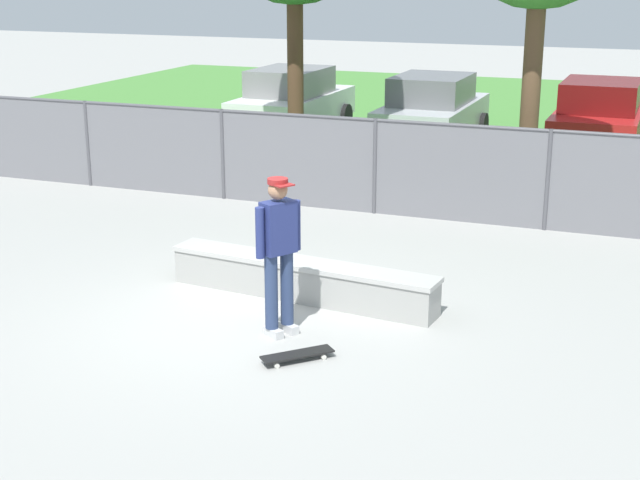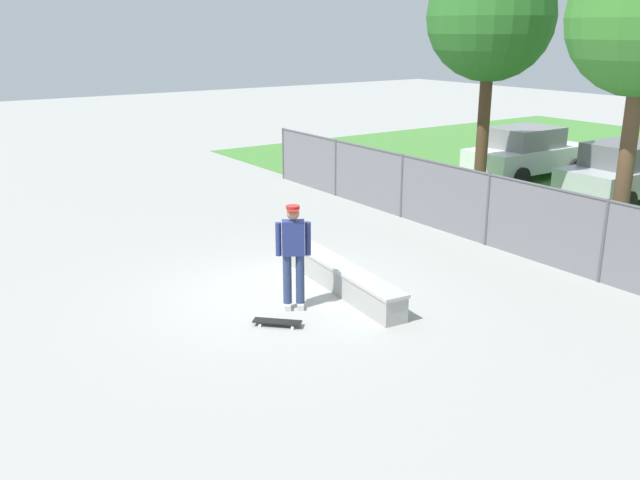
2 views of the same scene
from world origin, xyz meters
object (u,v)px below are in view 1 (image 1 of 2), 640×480
(concrete_ledge, at_px, (302,279))
(car_silver, at_px, (432,110))
(skateboarder, at_px, (279,248))
(car_red, at_px, (599,117))
(skateboard, at_px, (297,355))
(car_white, at_px, (292,101))

(concrete_ledge, bearing_deg, car_silver, 95.47)
(skateboarder, bearing_deg, car_red, 78.37)
(car_silver, xyz_separation_m, car_red, (3.71, 0.36, 0.00))
(skateboarder, bearing_deg, car_silver, 95.92)
(skateboard, bearing_deg, skateboarder, 127.25)
(skateboard, distance_m, car_red, 12.93)
(skateboard, relative_size, car_red, 0.17)
(concrete_ledge, distance_m, skateboarder, 1.43)
(car_silver, bearing_deg, concrete_ledge, -84.53)
(skateboarder, xyz_separation_m, car_red, (2.49, 12.12, -0.19))
(concrete_ledge, distance_m, car_red, 11.28)
(car_silver, bearing_deg, skateboarder, -84.08)
(car_white, relative_size, car_red, 1.00)
(skateboard, distance_m, car_silver, 12.53)
(skateboard, height_order, car_white, car_white)
(skateboard, height_order, car_red, car_red)
(skateboard, bearing_deg, car_silver, 97.81)
(concrete_ledge, distance_m, car_white, 11.75)
(car_white, bearing_deg, skateboard, -67.11)
(car_red, bearing_deg, concrete_ledge, -103.87)
(concrete_ledge, distance_m, car_silver, 10.65)
(skateboarder, distance_m, car_silver, 11.83)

